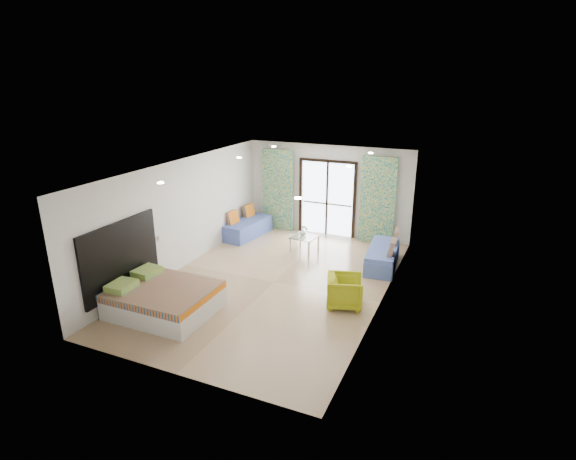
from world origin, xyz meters
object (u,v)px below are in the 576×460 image
at_px(daybed_left, 247,227).
at_px(daybed_right, 383,256).
at_px(armchair, 345,290).
at_px(coffee_table, 305,238).
at_px(bed, 163,299).

bearing_deg(daybed_left, daybed_right, -1.66).
distance_m(daybed_right, armchair, 2.43).
xyz_separation_m(coffee_table, armchair, (1.91, -2.56, -0.02)).
relative_size(daybed_right, coffee_table, 2.46).
distance_m(coffee_table, armchair, 3.19).
height_order(coffee_table, armchair, coffee_table).
relative_size(daybed_left, daybed_right, 0.98).
xyz_separation_m(daybed_left, armchair, (3.95, -3.04, 0.10)).
bearing_deg(daybed_right, armchair, -102.12).
distance_m(daybed_left, coffee_table, 2.10).
relative_size(daybed_right, armchair, 2.51).
relative_size(bed, daybed_right, 1.07).
distance_m(daybed_right, coffee_table, 2.20).
bearing_deg(coffee_table, bed, -108.12).
height_order(bed, armchair, armchair).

